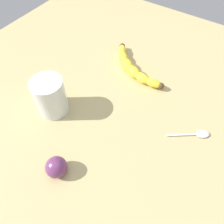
% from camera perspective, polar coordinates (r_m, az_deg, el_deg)
% --- Properties ---
extents(wooden_tabletop, '(1.20, 1.20, 0.03)m').
position_cam_1_polar(wooden_tabletop, '(0.62, 1.46, -1.48)').
color(wooden_tabletop, tan).
rests_on(wooden_tabletop, ground).
extents(banana, '(0.22, 0.13, 0.03)m').
position_cam_1_polar(banana, '(0.72, 5.47, 11.46)').
color(banana, yellow).
rests_on(banana, wooden_tabletop).
extents(smoothie_glass, '(0.08, 0.08, 0.11)m').
position_cam_1_polar(smoothie_glass, '(0.61, -15.61, 3.63)').
color(smoothie_glass, silver).
rests_on(smoothie_glass, wooden_tabletop).
extents(plum_fruit, '(0.05, 0.05, 0.05)m').
position_cam_1_polar(plum_fruit, '(0.52, -14.21, -13.65)').
color(plum_fruit, '#6B3360').
rests_on(plum_fruit, wooden_tabletop).
extents(teaspoon, '(0.10, 0.08, 0.01)m').
position_cam_1_polar(teaspoon, '(0.62, 21.81, -5.32)').
color(teaspoon, silver).
rests_on(teaspoon, wooden_tabletop).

